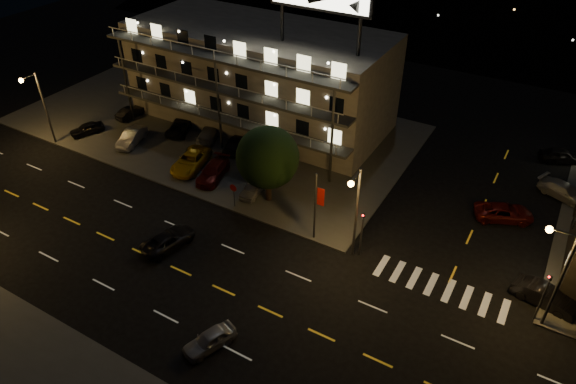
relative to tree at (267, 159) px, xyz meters
The scene contains 27 objects.
ground 11.90m from the tree, 84.71° to the right, with size 140.00×140.00×0.00m, color black.
curb_nw 16.37m from the tree, 145.29° to the left, with size 44.00×24.00×0.15m, color #3B3B38.
motel 15.69m from the tree, 124.73° to the left, with size 28.00×13.80×18.10m.
streetlight_nw 25.17m from the tree, behind, with size 0.44×1.92×8.00m.
streetlight_nc 10.02m from the tree, 17.89° to the right, with size 0.44×1.92×8.00m.
streetlight_ne 23.32m from the tree, ahead, with size 1.92×0.44×8.00m.
signal_nw 10.49m from the tree, 14.07° to the right, with size 0.20×0.27×4.60m.
signal_ne 23.22m from the tree, ahead, with size 0.27×0.20×4.60m.
banner_north 6.71m from the tree, 23.14° to the right, with size 0.83×0.16×6.40m.
stop_sign 4.13m from the tree, 129.08° to the right, with size 0.91×0.11×2.61m.
tree is the anchor object (origin of this frame).
lot_car_0 23.68m from the tree, behind, with size 1.44×3.57×1.22m, color black.
lot_car_1 18.06m from the tree, behind, with size 1.55×4.43×1.46m, color gray.
lot_car_2 9.97m from the tree, behind, with size 2.45×5.31×1.47m, color gold.
lot_car_3 7.28m from the tree, behind, with size 1.95×4.79×1.39m, color #530F0B.
lot_car_4 3.98m from the tree, behind, with size 1.45×3.59×1.22m, color gray.
lot_car_5 23.05m from the tree, 165.81° to the left, with size 1.29×3.69×1.22m, color black.
lot_car_6 16.42m from the tree, 159.07° to the left, with size 2.07×4.50×1.25m, color black.
lot_car_7 13.25m from the tree, 151.89° to the left, with size 1.82×4.48×1.30m, color gray.
lot_car_8 10.08m from the tree, 142.53° to the left, with size 1.73×4.31×1.47m, color black.
lot_car_9 7.37m from the tree, 115.73° to the left, with size 1.45×4.15×1.37m, color #530F0B.
side_car_0 23.56m from the tree, ahead, with size 1.53×4.40×1.45m, color black.
side_car_1 20.74m from the tree, 22.64° to the left, with size 2.26×4.89×1.36m, color #530F0B.
side_car_2 27.01m from the tree, 31.03° to the left, with size 1.91×4.71×1.37m, color gray.
side_car_3 30.12m from the tree, 42.81° to the left, with size 1.70×4.23×1.44m, color black.
road_car_east 16.71m from the tree, 71.46° to the right, with size 1.45×3.61×1.23m, color gray.
road_car_west 10.62m from the tree, 111.40° to the right, with size 2.10×4.56×1.27m, color black.
Camera 1 is at (19.20, -20.26, 27.60)m, focal length 32.00 mm.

